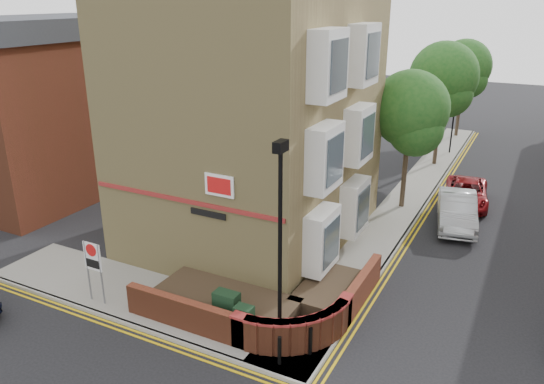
{
  "coord_description": "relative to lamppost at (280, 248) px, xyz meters",
  "views": [
    {
      "loc": [
        7.51,
        -10.73,
        9.94
      ],
      "look_at": [
        -0.1,
        4.0,
        3.79
      ],
      "focal_mm": 35.0,
      "sensor_mm": 36.0,
      "label": 1
    }
  ],
  "objects": [
    {
      "name": "garden_wall",
      "position": [
        -1.6,
        1.3,
        -3.34
      ],
      "size": [
        6.8,
        6.0,
        1.2
      ],
      "primitive_type": null,
      "color": "brown",
      "rests_on": "ground"
    },
    {
      "name": "bollard_near",
      "position": [
        0.4,
        -0.8,
        -2.77
      ],
      "size": [
        0.11,
        0.11,
        0.9
      ],
      "primitive_type": "cylinder",
      "color": "black",
      "rests_on": "pavement_corner"
    },
    {
      "name": "utility_cabinet_small",
      "position": [
        -1.1,
        -0.2,
        -2.67
      ],
      "size": [
        0.55,
        0.4,
        1.1
      ],
      "primitive_type": "cube",
      "color": "black",
      "rests_on": "pavement_corner"
    },
    {
      "name": "tree_mid",
      "position": [
        0.4,
        20.85,
        1.85
      ],
      "size": [
        4.03,
        4.03,
        7.42
      ],
      "color": "#382B1E",
      "rests_on": "pavement_main"
    },
    {
      "name": "kerb_main_near",
      "position": [
        1.4,
        14.8,
        -3.28
      ],
      "size": [
        0.15,
        32.0,
        0.12
      ],
      "primitive_type": "cube",
      "color": "gray",
      "rests_on": "ground"
    },
    {
      "name": "zone_sign",
      "position": [
        -6.6,
        -0.7,
        -1.7
      ],
      "size": [
        0.72,
        0.07,
        2.2
      ],
      "color": "slate",
      "rests_on": "pavement_corner"
    },
    {
      "name": "pavement_main",
      "position": [
        0.4,
        14.8,
        -3.28
      ],
      "size": [
        2.0,
        32.0,
        0.12
      ],
      "primitive_type": "cube",
      "color": "gray",
      "rests_on": "ground"
    },
    {
      "name": "yellow_lines_main",
      "position": [
        1.65,
        14.8,
        -3.34
      ],
      "size": [
        0.28,
        32.0,
        0.01
      ],
      "primitive_type": "cube",
      "color": "gold",
      "rests_on": "ground"
    },
    {
      "name": "tree_near",
      "position": [
        0.4,
        12.85,
        1.36
      ],
      "size": [
        3.64,
        3.65,
        6.7
      ],
      "color": "#382B1E",
      "rests_on": "pavement_main"
    },
    {
      "name": "pavement_corner",
      "position": [
        -5.1,
        0.3,
        -3.28
      ],
      "size": [
        13.0,
        3.0,
        0.12
      ],
      "primitive_type": "cube",
      "color": "gray",
      "rests_on": "ground"
    },
    {
      "name": "corner_building",
      "position": [
        -4.44,
        6.8,
        2.88
      ],
      "size": [
        8.95,
        10.4,
        13.6
      ],
      "color": "tan",
      "rests_on": "ground"
    },
    {
      "name": "utility_cabinet_large",
      "position": [
        -1.9,
        0.1,
        -2.62
      ],
      "size": [
        0.8,
        0.45,
        1.2
      ],
      "primitive_type": "cube",
      "color": "black",
      "rests_on": "pavement_corner"
    },
    {
      "name": "kerb_side",
      "position": [
        -5.1,
        -1.2,
        -3.28
      ],
      "size": [
        13.0,
        0.15,
        0.12
      ],
      "primitive_type": "cube",
      "color": "gray",
      "rests_on": "ground"
    },
    {
      "name": "traffic_light_assembly",
      "position": [
        0.8,
        23.8,
        -0.56
      ],
      "size": [
        0.2,
        0.16,
        4.2
      ],
      "color": "black",
      "rests_on": "pavement_main"
    },
    {
      "name": "ground",
      "position": [
        -1.6,
        -1.2,
        -3.34
      ],
      "size": [
        120.0,
        120.0,
        0.0
      ],
      "primitive_type": "plane",
      "color": "black",
      "rests_on": "ground"
    },
    {
      "name": "side_building",
      "position": [
        -16.6,
        6.8,
        1.2
      ],
      "size": [
        6.4,
        10.4,
        9.0
      ],
      "color": "brown",
      "rests_on": "ground"
    },
    {
      "name": "silver_car_near",
      "position": [
        3.15,
        11.85,
        -2.59
      ],
      "size": [
        2.47,
        4.79,
        1.5
      ],
      "primitive_type": "imported",
      "rotation": [
        0.0,
        0.0,
        0.2
      ],
      "color": "#9CA0A3",
      "rests_on": "ground"
    },
    {
      "name": "tree_far",
      "position": [
        0.4,
        28.85,
        1.57
      ],
      "size": [
        3.81,
        3.81,
        7.0
      ],
      "color": "#382B1E",
      "rests_on": "pavement_main"
    },
    {
      "name": "bollard_far",
      "position": [
        1.0,
        -0.0,
        -2.77
      ],
      "size": [
        0.11,
        0.11,
        0.9
      ],
      "primitive_type": "cylinder",
      "color": "black",
      "rests_on": "pavement_corner"
    },
    {
      "name": "red_car_main",
      "position": [
        3.13,
        14.8,
        -2.73
      ],
      "size": [
        2.63,
        4.67,
        1.23
      ],
      "primitive_type": "imported",
      "rotation": [
        0.0,
        0.0,
        0.14
      ],
      "color": "maroon",
      "rests_on": "ground"
    },
    {
      "name": "lamppost",
      "position": [
        0.0,
        0.0,
        0.0
      ],
      "size": [
        0.25,
        0.5,
        6.3
      ],
      "color": "black",
      "rests_on": "pavement_corner"
    },
    {
      "name": "yellow_lines_side",
      "position": [
        -5.1,
        -1.45,
        -3.34
      ],
      "size": [
        13.0,
        0.28,
        0.01
      ],
      "primitive_type": "cube",
      "color": "gold",
      "rests_on": "ground"
    }
  ]
}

